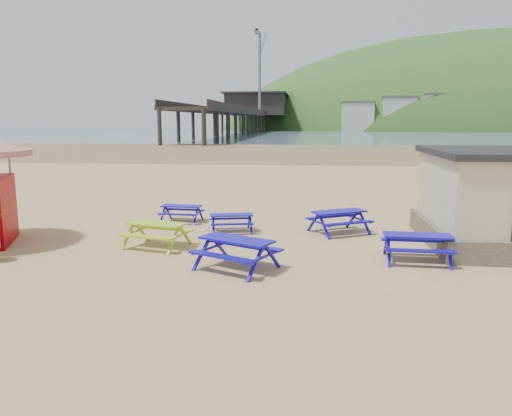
# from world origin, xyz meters

# --- Properties ---
(ground) EXTENTS (400.00, 400.00, 0.00)m
(ground) POSITION_xyz_m (0.00, 0.00, 0.00)
(ground) COLOR tan
(ground) RESTS_ON ground
(wet_sand) EXTENTS (400.00, 400.00, 0.00)m
(wet_sand) POSITION_xyz_m (0.00, 55.00, 0.00)
(wet_sand) COLOR olive
(wet_sand) RESTS_ON ground
(sea) EXTENTS (400.00, 400.00, 0.00)m
(sea) POSITION_xyz_m (0.00, 170.00, 0.01)
(sea) COLOR #4C5F6D
(sea) RESTS_ON ground
(picnic_table_blue_a) EXTENTS (1.70, 1.42, 0.67)m
(picnic_table_blue_a) POSITION_xyz_m (-2.25, 3.63, 0.34)
(picnic_table_blue_a) COLOR #1005AA
(picnic_table_blue_a) RESTS_ON ground
(picnic_table_blue_b) EXTENTS (1.81, 1.58, 0.66)m
(picnic_table_blue_b) POSITION_xyz_m (0.05, 2.02, 0.33)
(picnic_table_blue_b) COLOR #1005AA
(picnic_table_blue_b) RESTS_ON ground
(picnic_table_blue_c) EXTENTS (2.49, 2.34, 0.83)m
(picnic_table_blue_c) POSITION_xyz_m (3.99, 2.22, 0.41)
(picnic_table_blue_c) COLOR #1005AA
(picnic_table_blue_c) RESTS_ON ground
(picnic_table_blue_d) EXTENTS (2.60, 2.42, 0.87)m
(picnic_table_blue_d) POSITION_xyz_m (0.91, -2.63, 0.43)
(picnic_table_blue_d) COLOR #1005AA
(picnic_table_blue_d) RESTS_ON ground
(picnic_table_blue_e) EXTENTS (1.99, 1.64, 0.81)m
(picnic_table_blue_e) POSITION_xyz_m (6.03, -1.33, 0.40)
(picnic_table_blue_e) COLOR #1005AA
(picnic_table_blue_e) RESTS_ON ground
(picnic_table_blue_f) EXTENTS (1.81, 1.46, 0.75)m
(picnic_table_blue_f) POSITION_xyz_m (8.32, -0.31, 0.38)
(picnic_table_blue_f) COLOR #1005AA
(picnic_table_blue_f) RESTS_ON ground
(picnic_table_yellow) EXTENTS (2.26, 1.99, 0.81)m
(picnic_table_yellow) POSITION_xyz_m (-2.02, -0.49, 0.41)
(picnic_table_yellow) COLOR #9AC016
(picnic_table_yellow) RESTS_ON ground
(pier) EXTENTS (24.00, 220.00, 39.29)m
(pier) POSITION_xyz_m (-17.99, 178.23, 5.46)
(pier) COLOR black
(pier) RESTS_ON ground
(headland_town) EXTENTS (264.00, 144.00, 108.00)m
(headland_town) POSITION_xyz_m (90.00, 229.68, -9.91)
(headland_town) COLOR #2D4C1E
(headland_town) RESTS_ON ground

